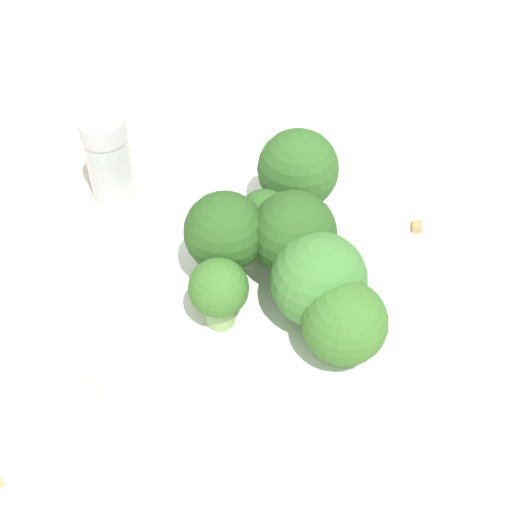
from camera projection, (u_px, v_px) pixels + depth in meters
name	position (u px, v px, depth m)	size (l,w,h in m)	color
ground_plane	(256.00, 330.00, 0.44)	(3.00, 3.00, 0.00)	beige
bowl	(256.00, 312.00, 0.42)	(0.21, 0.21, 0.04)	white
broccoli_floret_0	(319.00, 281.00, 0.38)	(0.05, 0.05, 0.06)	#8EB770
broccoli_floret_1	(298.00, 171.00, 0.43)	(0.05, 0.05, 0.06)	#84AD66
broccoli_floret_2	(225.00, 234.00, 0.39)	(0.05, 0.05, 0.06)	#84AD66
broccoli_floret_3	(344.00, 324.00, 0.36)	(0.04, 0.04, 0.05)	#7A9E5B
broccoli_floret_4	(264.00, 221.00, 0.41)	(0.03, 0.03, 0.05)	#84AD66
broccoli_floret_5	(296.00, 238.00, 0.39)	(0.05, 0.05, 0.06)	#84AD66
broccoli_floret_6	(219.00, 291.00, 0.38)	(0.03, 0.03, 0.04)	#7A9E5B
pepper_shaker	(108.00, 159.00, 0.50)	(0.03, 0.03, 0.07)	#B2B7BC
almond_crumb_0	(244.00, 188.00, 0.52)	(0.01, 0.00, 0.01)	olive
almond_crumb_2	(415.00, 263.00, 0.47)	(0.01, 0.01, 0.01)	olive
almond_crumb_3	(418.00, 224.00, 0.49)	(0.01, 0.01, 0.01)	#AD7F4C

